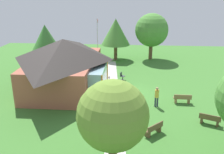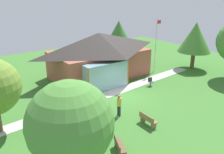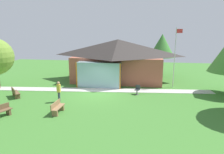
# 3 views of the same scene
# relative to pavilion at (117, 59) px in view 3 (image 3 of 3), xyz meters

# --- Properties ---
(ground_plane) EXTENTS (44.00, 44.00, 0.00)m
(ground_plane) POSITION_rel_pavilion_xyz_m (-1.09, -6.06, -2.53)
(ground_plane) COLOR #3D752D
(pavilion) EXTENTS (11.11, 7.71, 4.87)m
(pavilion) POSITION_rel_pavilion_xyz_m (0.00, 0.00, 0.00)
(pavilion) COLOR #A35642
(pavilion) RESTS_ON ground_plane
(footpath) EXTENTS (22.06, 3.42, 0.03)m
(footpath) POSITION_rel_pavilion_xyz_m (-1.09, -4.67, -2.52)
(footpath) COLOR #BCB7B2
(footpath) RESTS_ON ground_plane
(flagpole) EXTENTS (0.64, 0.08, 6.16)m
(flagpole) POSITION_rel_pavilion_xyz_m (6.29, -2.32, 0.85)
(flagpole) COLOR silver
(flagpole) RESTS_ON ground_plane
(bench_front_center) EXTENTS (0.46, 1.51, 0.84)m
(bench_front_center) POSITION_rel_pavilion_xyz_m (-2.89, -10.87, -2.13)
(bench_front_center) COLOR olive
(bench_front_center) RESTS_ON ground_plane
(bench_front_left) EXTENTS (0.99, 1.55, 0.84)m
(bench_front_left) POSITION_rel_pavilion_xyz_m (-6.44, -12.19, -2.13)
(bench_front_left) COLOR brown
(bench_front_left) RESTS_ON ground_plane
(bench_mid_left) EXTENTS (1.37, 1.38, 0.84)m
(bench_mid_left) POSITION_rel_pavilion_xyz_m (-8.09, -8.04, -2.13)
(bench_mid_left) COLOR brown
(bench_mid_left) RESTS_ON ground_plane
(patio_chair_lawn_spare) EXTENTS (0.56, 0.56, 0.86)m
(patio_chair_lawn_spare) POSITION_rel_pavilion_xyz_m (2.62, -5.44, -2.12)
(patio_chair_lawn_spare) COLOR #33383D
(patio_chair_lawn_spare) RESTS_ON ground_plane
(visitor_strolling_lawn) EXTENTS (0.34, 0.34, 1.74)m
(visitor_strolling_lawn) POSITION_rel_pavilion_xyz_m (-3.74, -8.58, -1.51)
(visitor_strolling_lawn) COLOR #2D3347
(visitor_strolling_lawn) RESTS_ON ground_plane
(tree_behind_pavilion_right) EXTENTS (3.35, 3.35, 5.48)m
(tree_behind_pavilion_right) POSITION_rel_pavilion_xyz_m (5.45, 3.70, 1.40)
(tree_behind_pavilion_right) COLOR brown
(tree_behind_pavilion_right) RESTS_ON ground_plane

